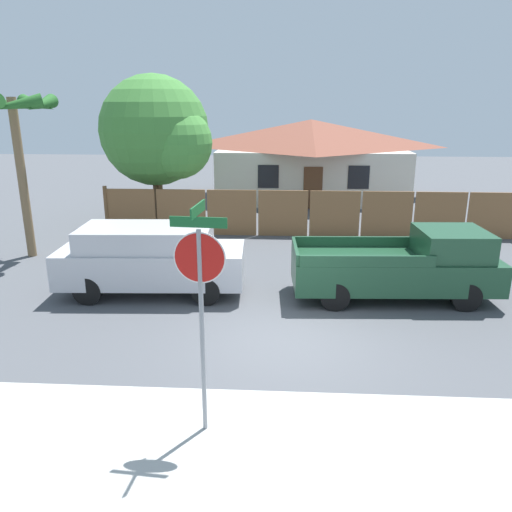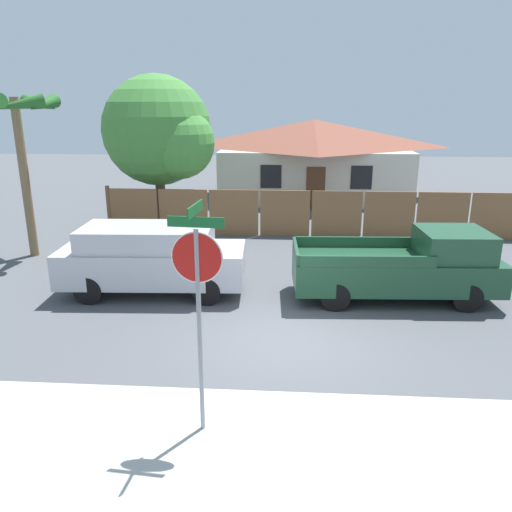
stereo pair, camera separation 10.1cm
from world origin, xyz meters
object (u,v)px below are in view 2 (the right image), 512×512
(oak_tree, at_px, (162,133))
(stop_sign, at_px, (198,283))
(red_suv, at_px, (152,257))
(orange_pickup, at_px, (404,266))
(palm_tree, at_px, (17,119))
(house, at_px, (313,157))

(oak_tree, xyz_separation_m, stop_sign, (3.92, -13.72, -1.31))
(red_suv, height_order, stop_sign, stop_sign)
(orange_pickup, bearing_deg, palm_tree, 162.02)
(orange_pickup, bearing_deg, red_suv, 177.35)
(oak_tree, relative_size, palm_tree, 1.17)
(house, xyz_separation_m, palm_tree, (-9.70, -12.01, 2.31))
(palm_tree, height_order, orange_pickup, palm_tree)
(oak_tree, distance_m, stop_sign, 14.33)
(house, relative_size, oak_tree, 1.71)
(house, bearing_deg, oak_tree, -132.00)
(house, distance_m, palm_tree, 15.61)
(palm_tree, relative_size, stop_sign, 1.45)
(red_suv, distance_m, stop_sign, 6.33)
(house, bearing_deg, orange_pickup, -83.43)
(red_suv, bearing_deg, orange_pickup, -2.65)
(red_suv, bearing_deg, house, 69.61)
(oak_tree, xyz_separation_m, red_suv, (1.61, -8.00, -2.73))
(house, relative_size, orange_pickup, 1.96)
(oak_tree, xyz_separation_m, orange_pickup, (8.16, -7.99, -2.85))
(oak_tree, bearing_deg, orange_pickup, -44.40)
(house, bearing_deg, palm_tree, -128.93)
(palm_tree, height_order, stop_sign, palm_tree)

